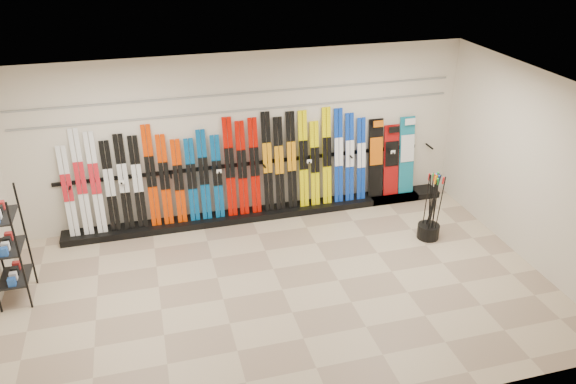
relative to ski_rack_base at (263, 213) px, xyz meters
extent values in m
plane|color=gray|center=(-0.22, -2.28, -0.06)|extent=(8.00, 8.00, 0.00)
plane|color=beige|center=(-0.22, 0.22, 1.44)|extent=(8.00, 0.00, 8.00)
plane|color=beige|center=(3.78, -2.28, 1.44)|extent=(0.00, 5.00, 5.00)
plane|color=silver|center=(-0.22, -2.28, 2.94)|extent=(8.00, 8.00, 0.00)
cube|color=black|center=(0.00, 0.00, 0.00)|extent=(8.00, 0.40, 0.12)
cube|color=silver|center=(-3.27, 0.06, 0.84)|extent=(0.17, 0.23, 1.57)
cube|color=silver|center=(-3.05, 0.08, 0.97)|extent=(0.17, 0.27, 1.83)
cube|color=silver|center=(-2.82, 0.07, 0.94)|extent=(0.17, 0.26, 1.76)
cube|color=black|center=(-2.60, 0.06, 0.85)|extent=(0.17, 0.23, 1.58)
cube|color=black|center=(-2.37, 0.06, 0.90)|extent=(0.17, 0.25, 1.67)
cube|color=black|center=(-2.14, 0.06, 0.87)|extent=(0.17, 0.24, 1.62)
cube|color=#CD3100|center=(-1.91, 0.07, 0.95)|extent=(0.17, 0.26, 1.79)
cube|color=#CD3100|center=(-1.70, 0.06, 0.86)|extent=(0.17, 0.24, 1.60)
cube|color=#CD3100|center=(-1.46, 0.05, 0.81)|extent=(0.17, 0.22, 1.50)
cube|color=navy|center=(-1.24, 0.05, 0.80)|extent=(0.17, 0.22, 1.49)
cube|color=navy|center=(-1.02, 0.06, 0.87)|extent=(0.17, 0.24, 1.62)
cube|color=navy|center=(-0.79, 0.05, 0.81)|extent=(0.17, 0.22, 1.50)
cube|color=#B50900|center=(-0.56, 0.07, 0.96)|extent=(0.17, 0.26, 1.80)
cube|color=#B50900|center=(-0.34, 0.07, 0.91)|extent=(0.17, 0.25, 1.71)
cube|color=#B50900|center=(-0.11, 0.07, 0.93)|extent=(0.17, 0.26, 1.75)
cube|color=black|center=(0.12, 0.08, 0.97)|extent=(0.17, 0.27, 1.83)
cube|color=black|center=(0.34, 0.07, 0.92)|extent=(0.17, 0.25, 1.72)
cube|color=black|center=(0.57, 0.07, 0.96)|extent=(0.17, 0.26, 1.80)
cube|color=#EBDC00|center=(0.80, 0.07, 0.96)|extent=(0.17, 0.26, 1.79)
cube|color=#EBDC00|center=(1.01, 0.06, 0.85)|extent=(0.17, 0.23, 1.58)
cube|color=#EBDC00|center=(1.25, 0.07, 0.97)|extent=(0.17, 0.26, 1.81)
cube|color=#0D36A9|center=(1.47, 0.07, 0.95)|extent=(0.17, 0.26, 1.78)
cube|color=#0D36A9|center=(1.69, 0.06, 0.90)|extent=(0.17, 0.25, 1.67)
cube|color=#0D36A9|center=(1.92, 0.06, 0.84)|extent=(0.17, 0.23, 1.57)
cube|color=black|center=(2.23, 0.08, 0.81)|extent=(0.29, 0.23, 1.51)
cube|color=#990C0C|center=(2.54, 0.07, 0.74)|extent=(0.30, 0.21, 1.37)
cube|color=#14728C|center=(2.87, 0.07, 0.81)|extent=(0.30, 0.23, 1.50)
cube|color=black|center=(-3.97, -1.44, 0.79)|extent=(0.40, 0.60, 1.69)
cylinder|color=black|center=(2.58, -1.50, 0.07)|extent=(0.37, 0.37, 0.25)
cylinder|color=black|center=(2.66, -1.62, 0.55)|extent=(0.10, 0.03, 1.18)
cylinder|color=black|center=(2.54, -1.58, 0.55)|extent=(0.15, 0.16, 1.17)
cylinder|color=black|center=(2.60, -1.48, 0.55)|extent=(0.15, 0.11, 1.17)
cylinder|color=black|center=(2.67, -1.42, 0.55)|extent=(0.03, 0.14, 1.18)
cylinder|color=black|center=(2.51, -1.43, 0.55)|extent=(0.04, 0.10, 1.18)
cylinder|color=black|center=(2.60, -1.48, 0.55)|extent=(0.05, 0.09, 1.18)
cylinder|color=black|center=(2.63, -1.54, 0.55)|extent=(0.09, 0.14, 1.17)
cylinder|color=black|center=(2.57, -1.45, 0.55)|extent=(0.14, 0.07, 1.17)
cylinder|color=black|center=(2.58, -1.47, 0.55)|extent=(0.03, 0.11, 1.18)
cylinder|color=black|center=(2.58, -1.54, 0.55)|extent=(0.12, 0.08, 1.18)
cylinder|color=black|center=(2.61, -1.46, 0.55)|extent=(0.06, 0.07, 1.18)
cylinder|color=black|center=(2.56, -1.63, 0.55)|extent=(0.12, 0.14, 1.17)
cube|color=gray|center=(-0.22, 0.20, 1.94)|extent=(7.60, 0.02, 0.03)
cube|color=gray|center=(-0.22, 0.20, 2.24)|extent=(7.60, 0.02, 0.03)
camera|label=1|loc=(-1.94, -8.89, 5.01)|focal=35.00mm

